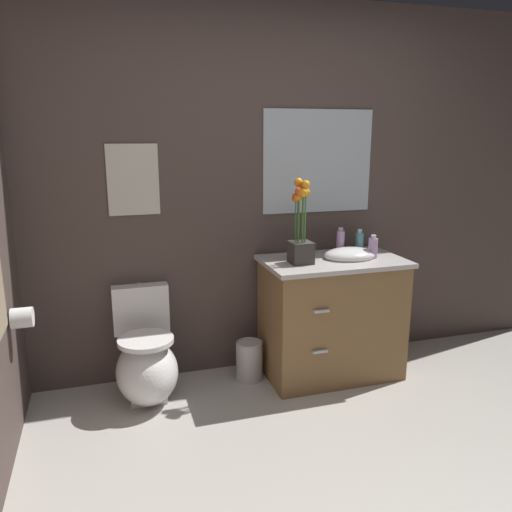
# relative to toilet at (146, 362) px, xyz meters

# --- Properties ---
(wall_back) EXTENTS (4.69, 0.05, 2.50)m
(wall_back) POSITION_rel_toilet_xyz_m (0.99, 0.30, 1.01)
(wall_back) COLOR #4C3D38
(wall_back) RESTS_ON ground_plane
(toilet) EXTENTS (0.38, 0.59, 0.69)m
(toilet) POSITION_rel_toilet_xyz_m (0.00, 0.00, 0.00)
(toilet) COLOR white
(toilet) RESTS_ON ground_plane
(vanity_cabinet) EXTENTS (0.94, 0.56, 1.00)m
(vanity_cabinet) POSITION_rel_toilet_xyz_m (1.26, -0.03, 0.18)
(vanity_cabinet) COLOR brown
(vanity_cabinet) RESTS_ON ground_plane
(flower_vase) EXTENTS (0.14, 0.14, 0.54)m
(flower_vase) POSITION_rel_toilet_xyz_m (1.01, -0.06, 0.79)
(flower_vase) COLOR #38332D
(flower_vase) RESTS_ON vanity_cabinet
(soap_bottle) EXTENTS (0.06, 0.06, 0.19)m
(soap_bottle) POSITION_rel_toilet_xyz_m (1.36, 0.09, 0.67)
(soap_bottle) COLOR #B28CBF
(soap_bottle) RESTS_ON vanity_cabinet
(lotion_bottle) EXTENTS (0.06, 0.06, 0.16)m
(lotion_bottle) POSITION_rel_toilet_xyz_m (1.52, -0.07, 0.65)
(lotion_bottle) COLOR #B28CBF
(lotion_bottle) RESTS_ON vanity_cabinet
(hand_wash_bottle) EXTENTS (0.06, 0.06, 0.16)m
(hand_wash_bottle) POSITION_rel_toilet_xyz_m (1.52, 0.11, 0.65)
(hand_wash_bottle) COLOR teal
(hand_wash_bottle) RESTS_ON vanity_cabinet
(trash_bin) EXTENTS (0.18, 0.18, 0.27)m
(trash_bin) POSITION_rel_toilet_xyz_m (0.69, 0.05, -0.11)
(trash_bin) COLOR #B7B7BC
(trash_bin) RESTS_ON ground_plane
(wall_poster) EXTENTS (0.32, 0.01, 0.44)m
(wall_poster) POSITION_rel_toilet_xyz_m (0.00, 0.27, 1.11)
(wall_poster) COLOR beige
(wall_mirror) EXTENTS (0.80, 0.01, 0.70)m
(wall_mirror) POSITION_rel_toilet_xyz_m (1.26, 0.27, 1.21)
(wall_mirror) COLOR #B2BCC6
(toilet_paper_roll) EXTENTS (0.11, 0.11, 0.11)m
(toilet_paper_roll) POSITION_rel_toilet_xyz_m (-0.65, -0.20, 0.44)
(toilet_paper_roll) COLOR white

